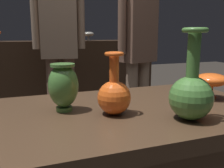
{
  "coord_description": "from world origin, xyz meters",
  "views": [
    {
      "loc": [
        -0.3,
        -0.82,
        1.07
      ],
      "look_at": [
        0.0,
        -0.02,
        0.9
      ],
      "focal_mm": 40.33,
      "sensor_mm": 36.0,
      "label": 1
    }
  ],
  "objects": [
    {
      "name": "visitor_near_right",
      "position": [
        0.74,
        1.26,
        0.98
      ],
      "size": [
        0.45,
        0.27,
        1.66
      ],
      "rotation": [
        0.0,
        0.0,
        3.46
      ],
      "color": "#846B56",
      "rests_on": "ground_plane"
    },
    {
      "name": "vase_right_accent",
      "position": [
        0.21,
        -0.18,
        0.89
      ],
      "size": [
        0.14,
        0.14,
        0.29
      ],
      "color": "#477A38",
      "rests_on": "display_plinth"
    },
    {
      "name": "back_display_shelf",
      "position": [
        0.0,
        2.2,
        0.49
      ],
      "size": [
        2.6,
        0.4,
        0.99
      ],
      "color": "#382619",
      "rests_on": "ground_plane"
    },
    {
      "name": "vase_tall_behind",
      "position": [
        -0.15,
        0.05,
        0.89
      ],
      "size": [
        0.11,
        0.11,
        0.17
      ],
      "color": "#477A38",
      "rests_on": "display_plinth"
    },
    {
      "name": "vase_centerpiece",
      "position": [
        0.0,
        -0.05,
        0.87
      ],
      "size": [
        0.11,
        0.11,
        0.21
      ],
      "color": "#E55B1E",
      "rests_on": "display_plinth"
    },
    {
      "name": "shelf_vase_right",
      "position": [
        0.52,
        2.17,
        1.07
      ],
      "size": [
        0.13,
        0.13,
        0.1
      ],
      "color": "gray",
      "rests_on": "back_display_shelf"
    },
    {
      "name": "visitor_center_back",
      "position": [
        0.06,
        1.51,
        1.02
      ],
      "size": [
        0.46,
        0.23,
        1.73
      ],
      "rotation": [
        0.0,
        0.0,
        2.97
      ],
      "color": "brown",
      "rests_on": "ground_plane"
    },
    {
      "name": "shelf_vase_center",
      "position": [
        0.0,
        2.22,
        1.06
      ],
      "size": [
        0.12,
        0.12,
        0.23
      ],
      "color": "#E55B1E",
      "rests_on": "back_display_shelf"
    },
    {
      "name": "shelf_vase_far_right",
      "position": [
        1.04,
        2.27,
        1.06
      ],
      "size": [
        0.09,
        0.09,
        0.13
      ],
      "color": "#E55B1E",
      "rests_on": "back_display_shelf"
    },
    {
      "name": "vase_left_accent",
      "position": [
        0.46,
        0.01,
        0.88
      ],
      "size": [
        0.13,
        0.13,
        0.11
      ],
      "color": "#E55B1E",
      "rests_on": "display_plinth"
    }
  ]
}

